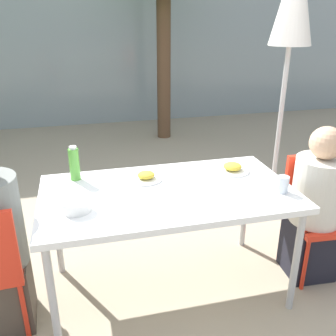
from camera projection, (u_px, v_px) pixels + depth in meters
name	position (u px, v px, depth m)	size (l,w,h in m)	color
ground_plane	(168.00, 288.00, 2.61)	(24.00, 24.00, 0.00)	tan
building_facade	(102.00, 32.00, 6.07)	(10.00, 0.20, 3.00)	#89999E
dining_table	(168.00, 198.00, 2.34)	(1.56, 0.86, 0.76)	white
chair_right	(315.00, 206.00, 2.67)	(0.42, 0.42, 0.86)	red
person_right	(315.00, 209.00, 2.58)	(0.34, 0.34, 1.11)	black
closed_umbrella	(293.00, 11.00, 3.09)	(0.36, 0.36, 2.33)	#333333
plate_0	(146.00, 177.00, 2.46)	(0.21, 0.21, 0.06)	white
plate_1	(232.00, 168.00, 2.59)	(0.23, 0.23, 0.06)	white
bottle	(74.00, 164.00, 2.43)	(0.07, 0.07, 0.23)	#51A338
drinking_cup	(283.00, 184.00, 2.28)	(0.07, 0.07, 0.10)	silver
salad_bowl	(76.00, 206.00, 2.07)	(0.16, 0.16, 0.06)	white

